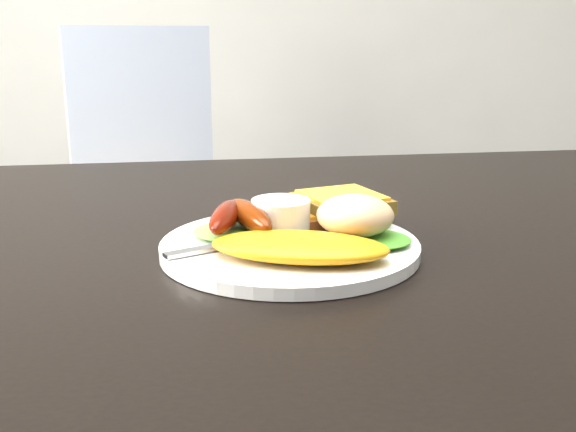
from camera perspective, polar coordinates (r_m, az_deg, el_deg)
dining_table at (r=0.71m, az=7.77°, el=-2.29°), size 1.20×0.80×0.04m
dining_chair at (r=1.96m, az=-12.19°, el=0.28°), size 0.54×0.54×0.05m
person at (r=1.22m, az=-5.95°, el=1.71°), size 0.50×0.35×1.32m
plate at (r=0.60m, az=0.15°, el=-2.64°), size 0.23×0.23×0.01m
lettuce_left at (r=0.62m, az=-4.58°, el=-1.25°), size 0.09×0.08×0.01m
lettuce_right at (r=0.60m, az=7.15°, el=-1.92°), size 0.09×0.08×0.01m
omelette at (r=0.55m, az=0.99°, el=-2.62°), size 0.16×0.11×0.02m
sausage_a at (r=0.60m, az=-5.30°, el=-0.05°), size 0.05×0.09×0.02m
sausage_b at (r=0.60m, az=-3.30°, el=0.05°), size 0.05×0.10×0.02m
ramekin at (r=0.61m, az=-0.62°, el=-0.04°), size 0.07×0.07×0.03m
toast_a at (r=0.65m, az=1.73°, el=-0.12°), size 0.09×0.09×0.01m
toast_b at (r=0.65m, az=4.55°, el=1.07°), size 0.10×0.10×0.01m
potato_salad at (r=0.59m, az=5.70°, el=0.05°), size 0.08×0.08×0.04m
fork at (r=0.59m, az=-4.06°, el=-2.25°), size 0.13×0.07×0.00m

